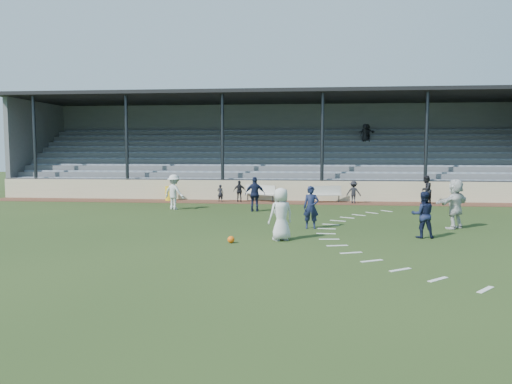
% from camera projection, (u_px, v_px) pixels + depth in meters
% --- Properties ---
extents(ground, '(90.00, 90.00, 0.00)m').
position_uv_depth(ground, '(249.00, 232.00, 18.64)').
color(ground, '#243716').
rests_on(ground, ground).
extents(cinder_track, '(34.00, 2.00, 0.02)m').
position_uv_depth(cinder_track, '(270.00, 202.00, 29.04)').
color(cinder_track, '#512D20').
rests_on(cinder_track, ground).
extents(retaining_wall, '(34.00, 0.18, 1.20)m').
position_uv_depth(retaining_wall, '(272.00, 191.00, 30.03)').
color(retaining_wall, beige).
rests_on(retaining_wall, ground).
extents(bench_left, '(1.99, 1.24, 0.95)m').
position_uv_depth(bench_left, '(260.00, 192.00, 29.45)').
color(bench_left, beige).
rests_on(bench_left, cinder_track).
extents(bench_right, '(2.04, 0.89, 0.95)m').
position_uv_depth(bench_right, '(325.00, 193.00, 28.86)').
color(bench_right, beige).
rests_on(bench_right, cinder_track).
extents(trash_bin, '(0.53, 0.53, 0.85)m').
position_uv_depth(trash_bin, '(170.00, 193.00, 29.94)').
color(trash_bin, yellow).
rests_on(trash_bin, cinder_track).
extents(football, '(0.23, 0.23, 0.23)m').
position_uv_depth(football, '(231.00, 240.00, 16.54)').
color(football, '#EB5E0D').
rests_on(football, ground).
extents(player_white_lead, '(1.05, 0.95, 1.80)m').
position_uv_depth(player_white_lead, '(281.00, 214.00, 16.95)').
color(player_white_lead, silver).
rests_on(player_white_lead, ground).
extents(player_navy_lead, '(0.61, 0.40, 1.67)m').
position_uv_depth(player_navy_lead, '(311.00, 207.00, 19.48)').
color(player_navy_lead, '#141B37').
rests_on(player_navy_lead, ground).
extents(player_navy_mid, '(0.81, 0.64, 1.64)m').
position_uv_depth(player_navy_mid, '(423.00, 215.00, 17.43)').
color(player_navy_mid, '#141B37').
rests_on(player_navy_mid, ground).
extents(player_white_wing, '(1.33, 1.10, 1.80)m').
position_uv_depth(player_white_wing, '(174.00, 192.00, 25.58)').
color(player_white_wing, silver).
rests_on(player_white_wing, ground).
extents(player_navy_wing, '(1.03, 0.48, 1.72)m').
position_uv_depth(player_navy_wing, '(255.00, 194.00, 24.80)').
color(player_navy_wing, '#141B37').
rests_on(player_navy_wing, ground).
extents(player_white_back, '(1.75, 1.61, 1.95)m').
position_uv_depth(player_white_back, '(455.00, 204.00, 19.46)').
color(player_white_back, silver).
rests_on(player_white_back, ground).
extents(official, '(0.96, 0.99, 1.60)m').
position_uv_depth(official, '(426.00, 190.00, 27.93)').
color(official, black).
rests_on(official, cinder_track).
extents(sub_left_near, '(0.39, 0.29, 1.00)m').
position_uv_depth(sub_left_near, '(220.00, 193.00, 29.17)').
color(sub_left_near, black).
rests_on(sub_left_near, cinder_track).
extents(sub_left_far, '(0.76, 0.41, 1.24)m').
position_uv_depth(sub_left_far, '(240.00, 191.00, 29.11)').
color(sub_left_far, black).
rests_on(sub_left_far, cinder_track).
extents(sub_right, '(0.89, 0.63, 1.26)m').
position_uv_depth(sub_right, '(354.00, 192.00, 28.38)').
color(sub_right, black).
rests_on(sub_right, cinder_track).
extents(grandstand, '(34.60, 9.00, 6.61)m').
position_uv_depth(grandstand, '(277.00, 162.00, 34.56)').
color(grandstand, slate).
rests_on(grandstand, ground).
extents(penalty_arc, '(3.89, 14.63, 0.01)m').
position_uv_depth(penalty_arc, '(361.00, 234.00, 18.21)').
color(penalty_arc, silver).
rests_on(penalty_arc, ground).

